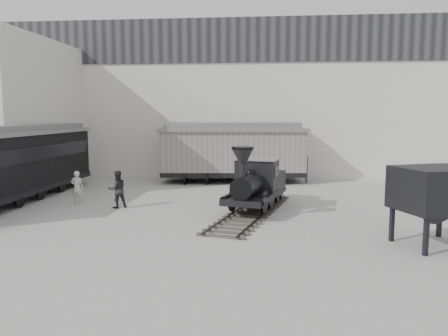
# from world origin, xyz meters

# --- Properties ---
(ground) EXTENTS (90.00, 90.00, 0.00)m
(ground) POSITION_xyz_m (0.00, 0.00, 0.00)
(ground) COLOR #9E9E9B
(north_wall) EXTENTS (34.00, 2.51, 11.00)m
(north_wall) POSITION_xyz_m (0.00, 14.98, 5.55)
(north_wall) COLOR silver
(north_wall) RESTS_ON ground
(west_pavilion) EXTENTS (7.00, 12.11, 9.00)m
(west_pavilion) POSITION_xyz_m (-14.50, 9.96, 4.49)
(west_pavilion) COLOR silver
(west_pavilion) RESTS_ON ground
(locomotive) EXTENTS (3.91, 8.87, 3.06)m
(locomotive) POSITION_xyz_m (1.47, 3.55, 1.13)
(locomotive) COLOR #3E382E
(locomotive) RESTS_ON ground
(boxcar) EXTENTS (9.91, 3.90, 3.96)m
(boxcar) POSITION_xyz_m (-0.23, 12.19, 2.08)
(boxcar) COLOR black
(boxcar) RESTS_ON ground
(passenger_coach) EXTENTS (3.11, 13.68, 3.65)m
(passenger_coach) POSITION_xyz_m (-10.96, 4.63, 2.02)
(passenger_coach) COLOR black
(passenger_coach) RESTS_ON ground
(visitor_a) EXTENTS (0.65, 0.46, 1.69)m
(visitor_a) POSITION_xyz_m (-7.48, 4.26, 0.84)
(visitor_a) COLOR silver
(visitor_a) RESTS_ON ground
(visitor_b) EXTENTS (1.11, 1.06, 1.81)m
(visitor_b) POSITION_xyz_m (-5.16, 3.57, 0.90)
(visitor_b) COLOR #28282A
(visitor_b) RESTS_ON ground
(coal_hopper) EXTENTS (3.06, 2.80, 2.72)m
(coal_hopper) POSITION_xyz_m (7.68, -1.37, 1.77)
(coal_hopper) COLOR black
(coal_hopper) RESTS_ON ground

